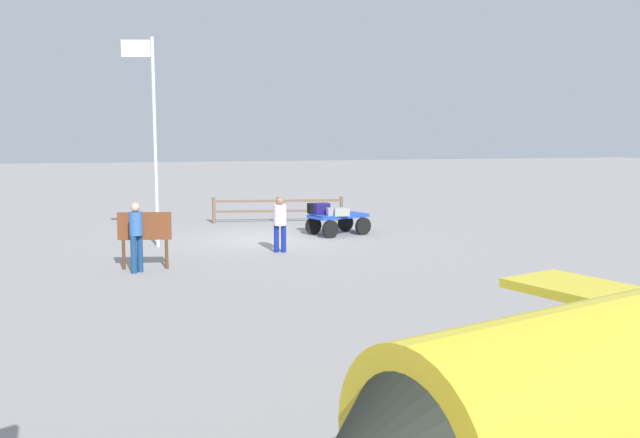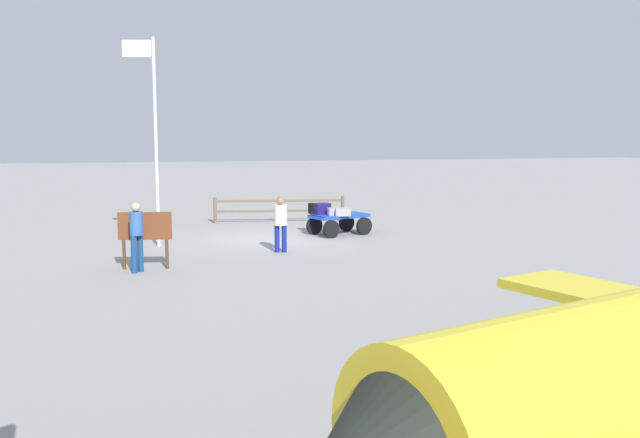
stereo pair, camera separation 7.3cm
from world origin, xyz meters
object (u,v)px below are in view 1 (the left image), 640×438
suitcase_olive (317,208)px  worker_trailing (136,233)px  worker_lead (280,220)px  suitcase_dark (321,209)px  luggage_cart (338,220)px  suitcase_maroon (336,212)px  flagpole (152,129)px  suitcase_tan (342,212)px  signboard (144,230)px

suitcase_olive → worker_trailing: bearing=41.8°
worker_lead → suitcase_dark: bearing=-123.3°
suitcase_olive → worker_lead: worker_lead is taller
luggage_cart → suitcase_maroon: suitcase_maroon is taller
flagpole → worker_lead: bearing=151.0°
flagpole → suitcase_tan: bearing=-174.7°
suitcase_dark → worker_lead: bearing=56.7°
suitcase_dark → suitcase_olive: size_ratio=0.93×
suitcase_olive → signboard: size_ratio=0.45×
flagpole → suitcase_maroon: bearing=-172.7°
worker_lead → worker_trailing: worker_trailing is taller
worker_trailing → signboard: 0.44m
suitcase_tan → worker_trailing: worker_trailing is taller
worker_lead → luggage_cart: bearing=-131.3°
worker_lead → worker_trailing: size_ratio=0.92×
worker_trailing → signboard: bearing=-116.6°
worker_lead → flagpole: size_ratio=0.26×
worker_lead → flagpole: flagpole is taller
suitcase_dark → suitcase_maroon: 0.58m
suitcase_dark → signboard: size_ratio=0.42×
suitcase_dark → signboard: bearing=38.9°
suitcase_olive → flagpole: 6.01m
luggage_cart → flagpole: 6.61m
worker_trailing → suitcase_tan: bearing=-145.8°
worker_trailing → flagpole: (-0.52, -3.77, 2.46)m
suitcase_olive → suitcase_tan: bearing=124.4°
suitcase_maroon → flagpole: flagpole is taller
suitcase_maroon → signboard: bearing=34.4°
signboard → suitcase_dark: bearing=-141.1°
worker_lead → flagpole: bearing=-29.0°
luggage_cart → flagpole: bearing=9.7°
suitcase_maroon → worker_lead: size_ratio=0.39×
signboard → worker_trailing: bearing=63.4°
suitcase_tan → flagpole: flagpole is taller
worker_trailing → flagpole: flagpole is taller
suitcase_tan → worker_lead: (2.50, 2.39, 0.10)m
suitcase_dark → worker_lead: 3.60m
suitcase_olive → signboard: 7.33m
worker_lead → signboard: bearing=22.7°
suitcase_tan → worker_trailing: 7.68m
suitcase_dark → signboard: (5.63, 4.54, 0.11)m
luggage_cart → flagpole: size_ratio=0.36×
suitcase_tan → worker_lead: size_ratio=0.33×
suitcase_tan → signboard: 7.30m
suitcase_tan → worker_lead: bearing=43.7°
suitcase_tan → suitcase_maroon: suitcase_tan is taller
suitcase_tan → suitcase_olive: suitcase_olive is taller
luggage_cart → suitcase_olive: bearing=-34.2°
suitcase_tan → suitcase_olive: bearing=-55.6°
luggage_cart → suitcase_dark: (0.52, -0.16, 0.38)m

